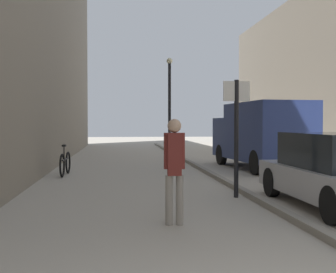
% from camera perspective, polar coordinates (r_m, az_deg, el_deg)
% --- Properties ---
extents(ground_plane, '(80.00, 80.00, 0.00)m').
position_cam_1_polar(ground_plane, '(14.43, -1.15, -4.84)').
color(ground_plane, '#A8A093').
extents(kerb_strip, '(0.16, 40.00, 0.12)m').
position_cam_1_polar(kerb_strip, '(14.66, 5.03, -4.51)').
color(kerb_strip, gray).
rests_on(kerb_strip, ground_plane).
extents(pedestrian_main_foreground, '(0.34, 0.22, 1.71)m').
position_cam_1_polar(pedestrian_main_foreground, '(7.15, 0.82, -3.54)').
color(pedestrian_main_foreground, gray).
rests_on(pedestrian_main_foreground, ground_plane).
extents(delivery_van, '(2.39, 5.35, 2.37)m').
position_cam_1_polar(delivery_van, '(16.32, 11.87, 0.35)').
color(delivery_van, navy).
rests_on(delivery_van, ground_plane).
extents(street_sign_post, '(0.60, 0.10, 2.60)m').
position_cam_1_polar(street_sign_post, '(9.90, 8.78, 1.12)').
color(street_sign_post, black).
rests_on(street_sign_post, ground_plane).
extents(lamp_post, '(0.28, 0.28, 4.76)m').
position_cam_1_polar(lamp_post, '(21.19, 0.20, 4.61)').
color(lamp_post, black).
rests_on(lamp_post, ground_plane).
extents(bicycle_leaning, '(0.16, 1.77, 0.98)m').
position_cam_1_polar(bicycle_leaning, '(14.41, -13.07, -3.37)').
color(bicycle_leaning, black).
rests_on(bicycle_leaning, ground_plane).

